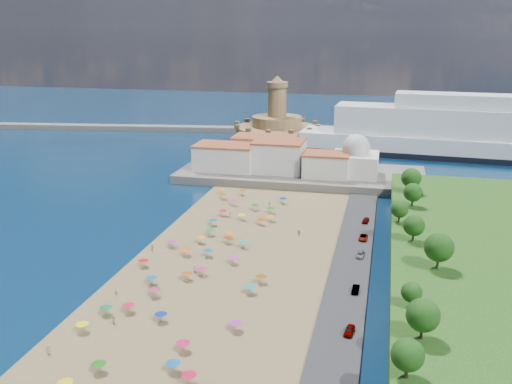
# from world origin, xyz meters

# --- Properties ---
(ground) EXTENTS (700.00, 700.00, 0.00)m
(ground) POSITION_xyz_m (0.00, 0.00, 0.00)
(ground) COLOR #071938
(ground) RESTS_ON ground
(terrace) EXTENTS (90.00, 36.00, 3.00)m
(terrace) POSITION_xyz_m (10.00, 73.00, 1.50)
(terrace) COLOR #59544C
(terrace) RESTS_ON ground
(jetty) EXTENTS (18.00, 70.00, 2.40)m
(jetty) POSITION_xyz_m (-12.00, 108.00, 1.20)
(jetty) COLOR #59544C
(jetty) RESTS_ON ground
(breakwater) EXTENTS (199.03, 34.77, 2.60)m
(breakwater) POSITION_xyz_m (-110.00, 153.00, 1.30)
(breakwater) COLOR #59544C
(breakwater) RESTS_ON ground
(waterfront_buildings) EXTENTS (57.00, 29.00, 11.00)m
(waterfront_buildings) POSITION_xyz_m (-3.05, 73.64, 7.88)
(waterfront_buildings) COLOR silver
(waterfront_buildings) RESTS_ON terrace
(domed_building) EXTENTS (16.00, 16.00, 15.00)m
(domed_building) POSITION_xyz_m (30.00, 71.00, 8.97)
(domed_building) COLOR silver
(domed_building) RESTS_ON terrace
(fortress) EXTENTS (40.00, 40.00, 32.40)m
(fortress) POSITION_xyz_m (-12.00, 138.00, 6.68)
(fortress) COLOR #9F7C4F
(fortress) RESTS_ON ground
(cruise_ship) EXTENTS (153.85, 33.49, 33.36)m
(cruise_ship) POSITION_xyz_m (78.51, 124.14, 9.88)
(cruise_ship) COLOR black
(cruise_ship) RESTS_ON ground
(beach_parasols) EXTENTS (31.36, 113.43, 2.20)m
(beach_parasols) POSITION_xyz_m (-0.36, -8.91, 2.15)
(beach_parasols) COLOR gray
(beach_parasols) RESTS_ON beach
(beachgoers) EXTENTS (35.65, 91.54, 1.85)m
(beachgoers) POSITION_xyz_m (-2.66, -1.93, 1.13)
(beachgoers) COLOR tan
(beachgoers) RESTS_ON beach
(parked_cars) EXTENTS (2.35, 67.32, 1.37)m
(parked_cars) POSITION_xyz_m (36.00, -1.59, 1.35)
(parked_cars) COLOR gray
(parked_cars) RESTS_ON promenade
(hillside_trees) EXTENTS (12.91, 103.80, 7.87)m
(hillside_trees) POSITION_xyz_m (48.40, -4.62, 10.21)
(hillside_trees) COLOR #382314
(hillside_trees) RESTS_ON hillside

